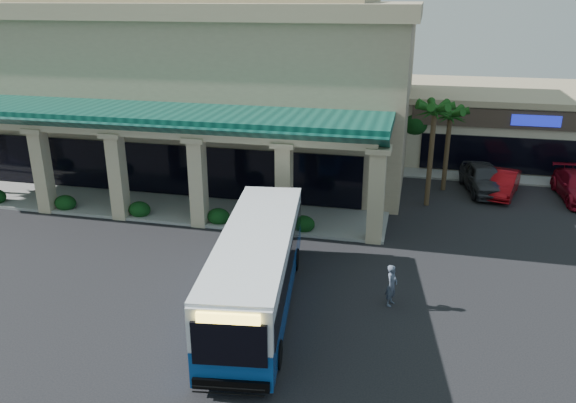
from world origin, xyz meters
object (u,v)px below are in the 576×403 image
(pedestrian, at_px, (392,285))
(car_silver, at_px, (483,178))
(transit_bus, at_px, (257,270))
(car_white, at_px, (502,183))

(pedestrian, height_order, car_silver, car_silver)
(pedestrian, relative_size, car_silver, 0.33)
(pedestrian, xyz_separation_m, car_silver, (4.65, 14.85, 0.03))
(transit_bus, height_order, car_white, transit_bus)
(car_silver, height_order, car_white, car_silver)
(pedestrian, xyz_separation_m, car_white, (5.70, 14.44, -0.11))
(car_silver, xyz_separation_m, car_white, (1.06, -0.41, -0.14))
(transit_bus, xyz_separation_m, car_white, (10.68, 15.78, -0.83))
(car_white, bearing_deg, transit_bus, -108.72)
(transit_bus, distance_m, car_white, 19.07)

